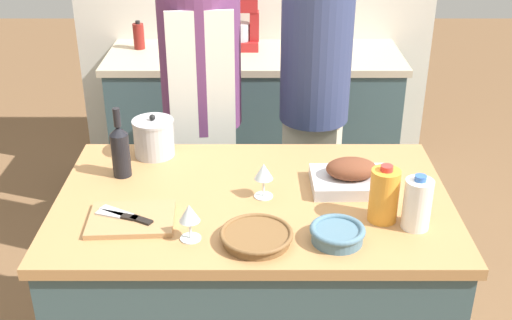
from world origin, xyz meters
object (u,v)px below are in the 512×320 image
Objects in this scene: wine_bottle_green at (123,149)px; mixing_bowl at (340,234)px; roasting_pan at (353,177)px; wine_glass_right at (266,173)px; wicker_basket at (259,236)px; condiment_bottle_short at (320,34)px; wine_glass_left at (192,215)px; knife_chef at (130,215)px; stock_pot at (157,137)px; milk_jug at (420,204)px; person_cook_aproned at (205,99)px; condiment_bottle_tall at (142,36)px; stand_mixer at (246,28)px; juice_jug at (387,195)px; person_cook_guest at (317,93)px; cutting_board at (134,219)px; knife_paring at (121,215)px.

mixing_bowl is at bearing -30.21° from wine_bottle_green.
roasting_pan is 2.21× the size of wine_glass_right.
mixing_bowl is (0.26, 0.00, 0.01)m from wicker_basket.
condiment_bottle_short reaches higher than wicker_basket.
wine_glass_left is 0.64× the size of knife_chef.
stock_pot is 1.07m from milk_jug.
person_cook_aproned is at bearing 70.27° from wine_bottle_green.
roasting_pan is at bearing -57.95° from condiment_bottle_tall.
wicker_basket is 0.53m from milk_jug.
stand_mixer is (-0.60, 1.91, 0.06)m from milk_jug.
knife_chef is 0.63× the size of stand_mixer.
juice_jug is at bearing 155.23° from milk_jug.
condiment_bottle_short is (0.33, 1.71, 0.02)m from wine_glass_right.
milk_jug is at bearing -2.14° from knife_chef.
person_cook_guest is at bearing 66.82° from wine_glass_left.
cutting_board is 2.32× the size of wine_glass_left.
wine_glass_left reaches higher than knife_chef.
milk_jug is 0.98× the size of knife_chef.
roasting_pan is 1.43× the size of juice_jug.
juice_jug is 0.11m from milk_jug.
mixing_bowl is at bearing -92.97° from condiment_bottle_short.
juice_jug is at bearing -75.14° from stand_mixer.
milk_jug is (0.18, -0.27, 0.04)m from roasting_pan.
milk_jug is (0.93, -0.53, 0.01)m from stock_pot.
person_cook_aproned reaches higher than mixing_bowl.
knife_paring is (-0.98, 0.04, -0.07)m from milk_jug.
mixing_bowl is 2.00m from condiment_bottle_short.
wine_glass_left is at bearing -23.26° from knife_paring.
stock_pot is 0.20m from wine_bottle_green.
wine_glass_right reaches higher than knife_chef.
person_cook_aproned reaches higher than cutting_board.
stock_pot is (-0.75, 0.27, 0.03)m from roasting_pan.
knife_paring is at bearing -109.30° from person_cook_guest.
stand_mixer is 0.62m from condiment_bottle_tall.
condiment_bottle_short is at bearing -0.88° from condiment_bottle_tall.
wine_glass_right is at bearing 48.88° from wine_glass_left.
person_cook_guest reaches higher than wine_glass_left.
knife_chef is at bearing -76.38° from wine_bottle_green.
stand_mixer is at bearing 99.40° from mixing_bowl.
wine_glass_right is at bearing 158.77° from juice_jug.
person_cook_guest reaches higher than condiment_bottle_tall.
stock_pot is at bearing 123.31° from wicker_basket.
wine_bottle_green is at bearing 103.62° from knife_chef.
juice_jug is at bearing 38.12° from mixing_bowl.
wine_glass_left is 0.07× the size of person_cook_guest.
roasting_pan is 1.40× the size of condiment_bottle_short.
stand_mixer is (0.43, 1.55, 0.04)m from wine_bottle_green.
wine_bottle_green is at bearing -119.22° from condiment_bottle_short.
person_cook_aproned is at bearing 114.28° from mixing_bowl.
mixing_bowl is 1.17× the size of knife_paring.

